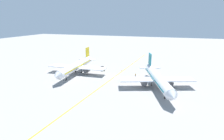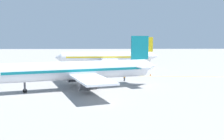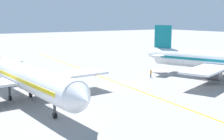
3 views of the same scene
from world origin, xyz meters
The scene contains 7 objects.
ground_plane centered at (0.00, 0.00, 0.00)m, with size 400.00×400.00×0.00m, color gray.
apron_yellow_centreline centered at (0.00, 0.00, 0.00)m, with size 0.40×120.00×0.01m, color yellow.
airplane_at_gate centered at (-19.05, 7.34, 3.71)m, with size 28.17×34.54×10.60m.
airplane_adjacent_stand centered at (18.71, 0.81, 3.71)m, with size 28.21×35.51×10.60m.
baggage_tug_white centered at (9.07, -8.25, 0.90)m, with size 3.02×3.29×2.11m.
ground_crew_worker centered at (-8.94, -2.69, 0.91)m, with size 0.34×0.54×1.68m.
traffic_cone_near_nose centered at (-0.34, -10.49, 0.28)m, with size 0.32×0.32×0.55m, color orange.
Camera 3 is at (32.88, 45.23, 12.21)m, focal length 50.00 mm.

